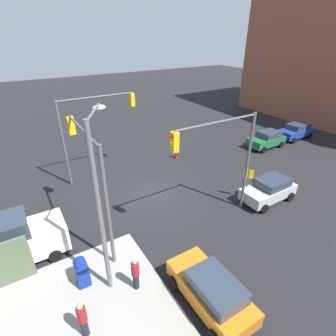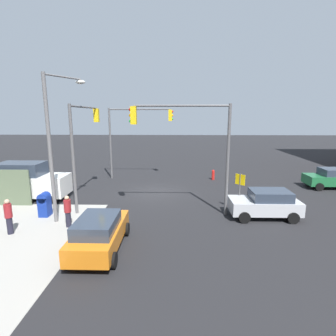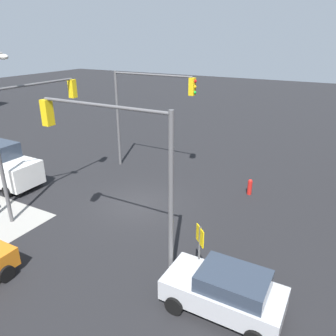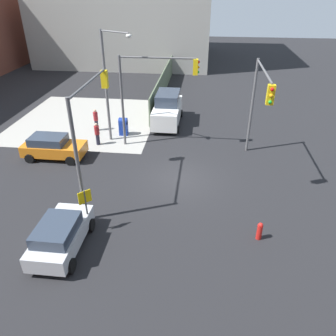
% 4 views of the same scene
% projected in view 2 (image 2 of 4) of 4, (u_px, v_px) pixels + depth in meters
% --- Properties ---
extents(ground_plane, '(120.00, 120.00, 0.00)m').
position_uv_depth(ground_plane, '(156.00, 192.00, 20.26)').
color(ground_plane, black).
extents(traffic_signal_nw_corner, '(5.75, 0.36, 6.50)m').
position_uv_depth(traffic_signal_nw_corner, '(190.00, 137.00, 14.87)').
color(traffic_signal_nw_corner, '#59595B').
rests_on(traffic_signal_nw_corner, ground).
extents(traffic_signal_se_corner, '(5.89, 0.36, 6.50)m').
position_uv_depth(traffic_signal_se_corner, '(134.00, 129.00, 23.81)').
color(traffic_signal_se_corner, '#59595B').
rests_on(traffic_signal_se_corner, ground).
extents(traffic_signal_ne_corner, '(0.36, 5.42, 6.50)m').
position_uv_depth(traffic_signal_ne_corner, '(84.00, 134.00, 17.07)').
color(traffic_signal_ne_corner, '#59595B').
rests_on(traffic_signal_ne_corner, ground).
extents(street_lamp_corner, '(1.51, 2.40, 8.00)m').
position_uv_depth(street_lamp_corner, '(55.00, 137.00, 14.09)').
color(street_lamp_corner, slate).
rests_on(street_lamp_corner, ground).
extents(warning_sign_two_way, '(0.48, 0.48, 2.40)m').
position_uv_depth(warning_sign_two_way, '(240.00, 186.00, 15.87)').
color(warning_sign_two_way, '#4C4C4C').
rests_on(warning_sign_two_way, ground).
extents(mailbox_blue, '(0.56, 0.64, 1.43)m').
position_uv_depth(mailbox_blue, '(44.00, 204.00, 15.37)').
color(mailbox_blue, navy).
rests_on(mailbox_blue, ground).
extents(fire_hydrant, '(0.26, 0.26, 0.94)m').
position_uv_depth(fire_hydrant, '(213.00, 175.00, 24.15)').
color(fire_hydrant, red).
rests_on(fire_hydrant, ground).
extents(sedan_green, '(3.89, 2.02, 1.62)m').
position_uv_depth(sedan_green, '(332.00, 178.00, 21.34)').
color(sedan_green, '#1E6638').
rests_on(sedan_green, ground).
extents(sedan_silver, '(3.91, 2.02, 1.62)m').
position_uv_depth(sedan_silver, '(265.00, 203.00, 15.18)').
color(sedan_silver, '#B7BABF').
rests_on(sedan_silver, ground).
extents(coupe_orange, '(2.02, 4.19, 1.62)m').
position_uv_depth(coupe_orange, '(99.00, 232.00, 11.41)').
color(coupe_orange, orange).
rests_on(coupe_orange, ground).
extents(van_white_delivery, '(5.40, 2.32, 2.62)m').
position_uv_depth(van_white_delivery, '(27.00, 181.00, 18.47)').
color(van_white_delivery, white).
rests_on(van_white_delivery, ground).
extents(pedestrian_crossing, '(0.36, 0.36, 1.74)m').
position_uv_depth(pedestrian_crossing, '(68.00, 211.00, 13.82)').
color(pedestrian_crossing, maroon).
rests_on(pedestrian_crossing, ground).
extents(pedestrian_waiting, '(0.36, 0.36, 1.81)m').
position_uv_depth(pedestrian_waiting, '(9.00, 216.00, 12.99)').
color(pedestrian_waiting, maroon).
rests_on(pedestrian_waiting, ground).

